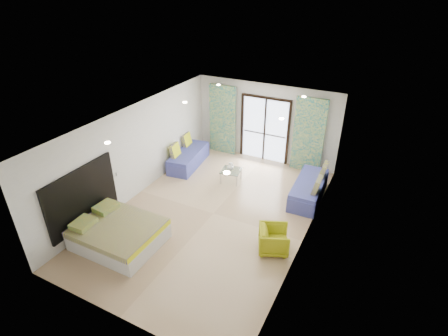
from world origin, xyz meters
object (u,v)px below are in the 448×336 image
at_px(daybed_left, 188,157).
at_px(armchair, 274,238).
at_px(bed, 118,234).
at_px(coffee_table, 231,172).
at_px(daybed_right, 309,189).

bearing_deg(daybed_left, armchair, -41.04).
xyz_separation_m(bed, coffee_table, (1.15, 3.87, 0.07)).
bearing_deg(coffee_table, armchair, -46.42).
bearing_deg(coffee_table, daybed_left, 169.88).
xyz_separation_m(bed, daybed_left, (-0.64, 4.19, 0.01)).
height_order(bed, daybed_right, daybed_right).
distance_m(daybed_right, armchair, 2.60).
xyz_separation_m(coffee_table, armchair, (2.29, -2.41, -0.00)).
height_order(daybed_left, daybed_right, daybed_right).
distance_m(bed, daybed_right, 5.42).
bearing_deg(daybed_left, bed, -88.59).
bearing_deg(bed, coffee_table, 73.51).
xyz_separation_m(daybed_left, coffee_table, (1.79, -0.32, 0.06)).
relative_size(bed, daybed_left, 0.98).
distance_m(bed, daybed_left, 4.24).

